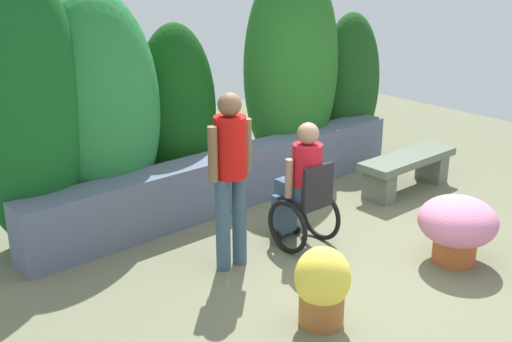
# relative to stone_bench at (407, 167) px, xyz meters

# --- Properties ---
(ground_plane) EXTENTS (12.17, 12.17, 0.00)m
(ground_plane) POSITION_rel_stone_bench_xyz_m (-2.01, -0.94, -0.31)
(ground_plane) COLOR #6A6C51
(stone_retaining_wall) EXTENTS (5.15, 0.42, 0.67)m
(stone_retaining_wall) POSITION_rel_stone_bench_xyz_m (-2.01, 1.07, 0.03)
(stone_retaining_wall) COLOR slate
(stone_retaining_wall) RESTS_ON ground
(hedge_backdrop) EXTENTS (5.84, 1.14, 2.98)m
(hedge_backdrop) POSITION_rel_stone_bench_xyz_m (-2.20, 1.59, 1.01)
(hedge_backdrop) COLOR #145920
(hedge_backdrop) RESTS_ON ground
(stone_bench) EXTENTS (1.46, 0.44, 0.47)m
(stone_bench) POSITION_rel_stone_bench_xyz_m (0.00, 0.00, 0.00)
(stone_bench) COLOR slate
(stone_bench) RESTS_ON ground
(person_in_wheelchair) EXTENTS (0.53, 0.66, 1.33)m
(person_in_wheelchair) POSITION_rel_stone_bench_xyz_m (-2.10, -0.23, 0.31)
(person_in_wheelchair) COLOR black
(person_in_wheelchair) RESTS_ON ground
(person_standing_companion) EXTENTS (0.49, 0.30, 1.73)m
(person_standing_companion) POSITION_rel_stone_bench_xyz_m (-2.94, -0.12, 0.69)
(person_standing_companion) COLOR #38536A
(person_standing_companion) RESTS_ON ground
(flower_pot_terracotta_by_wall) EXTENTS (0.46, 0.46, 0.68)m
(flower_pot_terracotta_by_wall) POSITION_rel_stone_bench_xyz_m (-3.00, -1.38, 0.04)
(flower_pot_terracotta_by_wall) COLOR #A5602D
(flower_pot_terracotta_by_wall) RESTS_ON ground
(flower_pot_red_accent) EXTENTS (0.77, 0.77, 0.67)m
(flower_pot_red_accent) POSITION_rel_stone_bench_xyz_m (-1.21, -1.48, 0.08)
(flower_pot_red_accent) COLOR #BB5A2B
(flower_pot_red_accent) RESTS_ON ground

